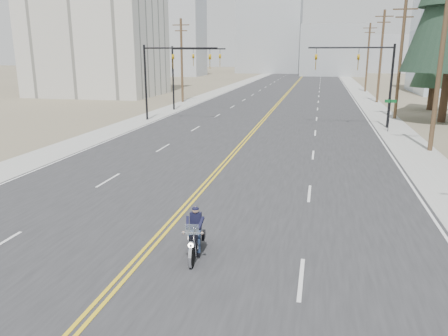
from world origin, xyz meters
The scene contains 19 objects.
road centered at (0.00, 70.00, 0.01)m, with size 20.00×200.00×0.01m, color #303033.
sidewalk_left centered at (-11.50, 70.00, 0.01)m, with size 3.00×200.00×0.01m, color #A5A5A0.
sidewalk_right centered at (11.50, 70.00, 0.01)m, with size 3.00×200.00×0.01m, color #A5A5A0.
traffic_mast_left centered at (-8.98, 32.00, 4.94)m, with size 7.10×0.26×7.00m.
traffic_mast_right centered at (8.98, 32.00, 4.94)m, with size 7.10×0.26×7.00m.
traffic_mast_far centered at (-9.31, 40.00, 4.87)m, with size 6.10×0.26×7.00m.
street_sign centered at (10.80, 30.00, 1.80)m, with size 0.90×0.06×2.62m.
utility_pole_b centered at (12.50, 23.00, 5.98)m, with size 2.20×0.30×11.50m.
utility_pole_c centered at (12.50, 38.00, 5.73)m, with size 2.20×0.30×11.00m.
utility_pole_d centered at (12.50, 53.00, 5.98)m, with size 2.20×0.30×11.50m.
utility_pole_e centered at (12.50, 70.00, 5.73)m, with size 2.20×0.30×11.00m.
utility_pole_left centered at (-12.50, 48.00, 5.48)m, with size 2.20×0.30×10.50m.
haze_bldg_a centered at (-35.00, 115.00, 11.00)m, with size 14.00×12.00×22.00m, color #B7BCC6.
haze_bldg_b centered at (8.00, 125.00, 7.00)m, with size 18.00×14.00×14.00m, color #ADB2B7.
haze_bldg_d centered at (-12.00, 140.00, 13.00)m, with size 20.00×15.00×26.00m, color #ADB2B7.
haze_bldg_e centered at (25.00, 150.00, 6.00)m, with size 14.00×14.00×12.00m, color #B7BCC6.
haze_bldg_f centered at (-50.00, 130.00, 8.00)m, with size 12.00×12.00×16.00m, color #ADB2B7.
motorcyclist centered at (1.64, 4.79, 0.78)m, with size 0.86×2.00×1.56m, color black, non-canonical shape.
conifer_far centered at (17.48, 46.10, 7.40)m, with size 4.81×4.81×12.90m.
Camera 1 is at (5.26, -7.40, 6.24)m, focal length 35.00 mm.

